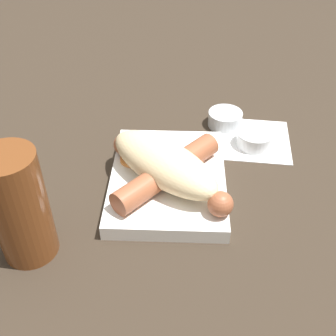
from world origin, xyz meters
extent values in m
plane|color=#33281E|center=(0.00, 0.00, 0.00)|extent=(3.00, 3.00, 0.00)
cube|color=white|center=(0.00, 0.00, 0.01)|extent=(0.20, 0.15, 0.02)
ellipsoid|color=beige|center=(-0.01, 0.01, 0.05)|extent=(0.17, 0.17, 0.05)
cylinder|color=#9E5638|center=(-0.01, 0.00, 0.04)|extent=(0.15, 0.14, 0.03)
sphere|color=#9E5638|center=(0.04, 0.06, 0.04)|extent=(0.03, 0.03, 0.03)
sphere|color=#9E5638|center=(-0.07, -0.06, 0.04)|extent=(0.03, 0.03, 0.03)
cylinder|color=orange|center=(0.03, 0.02, 0.02)|extent=(0.04, 0.04, 0.00)
cylinder|color=#F99E4C|center=(0.03, 0.05, 0.02)|extent=(0.04, 0.04, 0.00)
cylinder|color=#F99E4C|center=(0.03, 0.03, 0.02)|extent=(0.04, 0.04, 0.00)
torus|color=silver|center=(0.07, 0.02, 0.02)|extent=(0.03, 0.03, 0.00)
torus|color=silver|center=(0.06, 0.02, 0.02)|extent=(0.03, 0.03, 0.01)
torus|color=silver|center=(0.05, 0.03, 0.02)|extent=(0.04, 0.04, 0.01)
cube|color=white|center=(0.11, -0.13, 0.00)|extent=(0.12, 0.12, 0.00)
cylinder|color=silver|center=(0.10, -0.13, 0.01)|extent=(0.06, 0.06, 0.02)
cylinder|color=white|center=(0.10, -0.13, 0.01)|extent=(0.05, 0.05, 0.01)
cylinder|color=silver|center=(0.15, -0.09, 0.01)|extent=(0.06, 0.06, 0.02)
cylinder|color=white|center=(0.15, -0.09, 0.01)|extent=(0.05, 0.05, 0.01)
cylinder|color=brown|center=(-0.12, 0.15, 0.07)|extent=(0.06, 0.06, 0.14)
camera|label=1|loc=(-0.43, -0.02, 0.39)|focal=45.00mm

